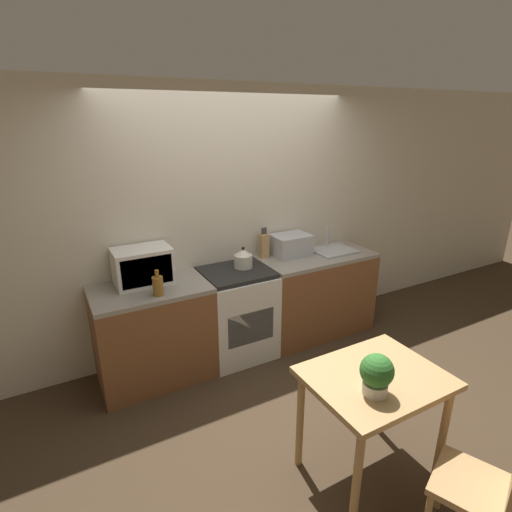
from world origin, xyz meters
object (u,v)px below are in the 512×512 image
at_px(stove_range, 237,313).
at_px(toaster_oven, 291,245).
at_px(dining_table, 374,391).
at_px(bottle, 158,285).
at_px(dining_chair, 492,481).
at_px(kettle, 243,258).
at_px(microwave, 143,266).

xyz_separation_m(stove_range, toaster_oven, (0.72, 0.14, 0.56)).
relative_size(toaster_oven, dining_table, 0.47).
height_order(bottle, dining_chair, bottle).
bearing_deg(dining_table, kettle, 90.51).
distance_m(kettle, dining_chair, 2.53).
bearing_deg(kettle, dining_chair, -86.12).
relative_size(microwave, dining_table, 0.58).
height_order(stove_range, dining_table, stove_range).
relative_size(microwave, bottle, 2.22).
relative_size(kettle, bottle, 0.96).
xyz_separation_m(kettle, bottle, (-0.90, -0.23, -0.01)).
xyz_separation_m(microwave, dining_chair, (1.11, -2.56, -0.54)).
bearing_deg(bottle, stove_range, 13.01).
relative_size(kettle, dining_table, 0.25).
height_order(microwave, bottle, microwave).
relative_size(stove_range, bottle, 4.10).
bearing_deg(microwave, kettle, -4.79).
height_order(microwave, dining_chair, microwave).
xyz_separation_m(stove_range, dining_chair, (0.27, -2.43, 0.08)).
height_order(kettle, dining_table, kettle).
xyz_separation_m(stove_range, dining_table, (0.12, -1.73, 0.21)).
distance_m(bottle, dining_chair, 2.53).
height_order(toaster_oven, dining_chair, toaster_oven).
relative_size(stove_range, kettle, 4.25).
relative_size(kettle, dining_chair, 0.22).
distance_m(kettle, microwave, 0.95).
height_order(toaster_oven, dining_table, toaster_oven).
bearing_deg(kettle, microwave, 175.21).
bearing_deg(toaster_oven, microwave, -179.48).
height_order(microwave, toaster_oven, microwave).
relative_size(microwave, toaster_oven, 1.23).
height_order(kettle, toaster_oven, toaster_oven).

